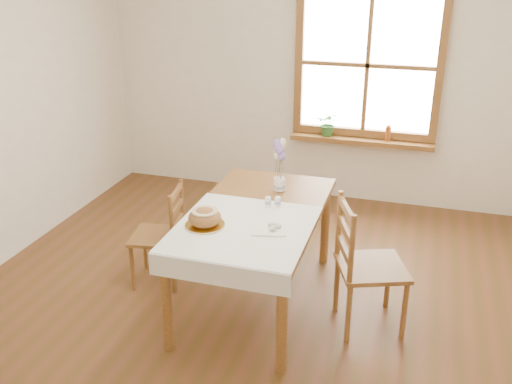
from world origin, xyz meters
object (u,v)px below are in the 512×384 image
chair_left (157,235)px  bread_plate (205,225)px  dining_table (256,222)px  flower_vase (279,185)px  chair_right (372,265)px

chair_left → bread_plate: 0.79m
dining_table → bread_plate: (-0.26, -0.35, 0.10)m
chair_left → bread_plate: chair_left is taller
bread_plate → flower_vase: (0.32, 0.77, 0.03)m
chair_left → chair_right: bearing=76.3°
flower_vase → dining_table: bearing=-99.0°
dining_table → chair_left: bearing=177.1°
dining_table → flower_vase: (0.07, 0.41, 0.14)m
chair_left → dining_table: bearing=77.2°
bread_plate → dining_table: bearing=54.1°
flower_vase → bread_plate: bearing=-112.7°
bread_plate → chair_right: bearing=14.3°
dining_table → chair_left: size_ratio=1.93×
dining_table → chair_left: 0.87m
chair_left → chair_right: (1.70, -0.11, 0.07)m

